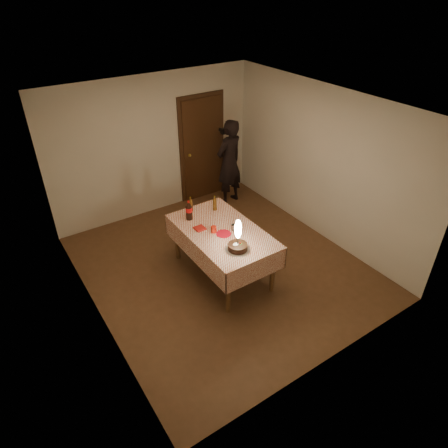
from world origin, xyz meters
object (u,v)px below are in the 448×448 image
Objects in this scene: red_cup at (214,229)px; red_plate at (224,234)px; clear_cup at (234,227)px; dining_table at (222,236)px; amber_bottle_left at (191,205)px; cola_bottle at (189,210)px; birthday_cake at (238,242)px; photographer at (229,163)px; amber_bottle_right at (215,203)px.

red_plate is at bearing -51.48° from red_cup.
red_cup is 0.30m from clear_cup.
dining_table is 0.78m from amber_bottle_left.
dining_table is 0.65m from cola_bottle.
amber_bottle_left is at bearing 54.50° from cola_bottle.
cola_bottle is (-0.39, 0.63, 0.11)m from clear_cup.
birthday_cake is 0.44m from red_plate.
amber_bottle_left reaches higher than red_cup.
dining_table is 1.00× the size of photographer.
clear_cup is at bearing -58.07° from cola_bottle.
cola_bottle is at bearing -125.50° from amber_bottle_left.
amber_bottle_left is 1.87m from photographer.
cola_bottle is at bearing 121.93° from clear_cup.
amber_bottle_left reaches higher than red_plate.
clear_cup reaches higher than dining_table.
amber_bottle_right is at bearing 56.09° from red_cup.
birthday_cake is at bearing -96.79° from red_plate.
amber_bottle_left is (0.02, 0.71, 0.07)m from red_cup.
amber_bottle_right is 0.15× the size of photographer.
amber_bottle_left is at bearing 94.99° from red_plate.
birthday_cake is 1.89× the size of amber_bottle_right.
birthday_cake is at bearing -121.86° from photographer.
amber_bottle_right is at bearing -131.85° from photographer.
birthday_cake is 1.07m from cola_bottle.
photographer reaches higher than cola_bottle.
dining_table is at bearing -112.22° from amber_bottle_right.
clear_cup is at bearing -97.35° from amber_bottle_right.
cola_bottle reaches higher than dining_table.
birthday_cake reaches higher than clear_cup.
cola_bottle is 0.48m from amber_bottle_right.
amber_bottle_left reaches higher than dining_table.
photographer is at bearing 53.19° from dining_table.
birthday_cake reaches higher than red_cup.
amber_bottle_right is 1.74m from photographer.
clear_cup is 0.35× the size of amber_bottle_left.
red_cup is 0.71m from amber_bottle_left.
photographer is at bearing 48.15° from amber_bottle_right.
red_cup is at bearing -123.91° from amber_bottle_right.
photographer reaches higher than red_plate.
photographer reaches higher than red_cup.
birthday_cake is at bearing -81.31° from cola_bottle.
amber_bottle_left is at bearing 152.34° from amber_bottle_right.
cola_bottle reaches higher than red_plate.
amber_bottle_left is 0.38m from amber_bottle_right.
cola_bottle reaches higher than clear_cup.
red_cup is (-0.13, 0.03, 0.16)m from dining_table.
cola_bottle is at bearing 114.48° from dining_table.
red_cup is 0.54m from cola_bottle.
birthday_cake is 0.49m from clear_cup.
birthday_cake is 1.89× the size of amber_bottle_left.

